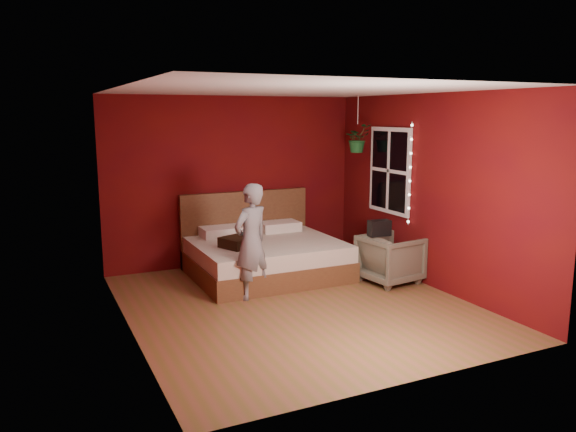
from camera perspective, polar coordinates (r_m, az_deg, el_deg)
The scene contains 10 objects.
floor at distance 7.02m, azimuth 0.89°, elevation -9.02°, with size 4.50×4.50×0.00m, color brown.
room_walls at distance 6.66m, azimuth 0.93°, elevation 4.75°, with size 4.04×4.54×2.62m.
window at distance 8.45m, azimuth 10.27°, elevation 4.55°, with size 0.05×0.97×1.27m.
fairy_lights at distance 8.02m, azimuth 12.30°, elevation 4.18°, with size 0.04×0.04×1.45m.
bed at distance 8.23m, azimuth -2.48°, elevation -3.95°, with size 2.07×1.76×1.14m.
person at distance 7.10m, azimuth -3.77°, elevation -2.60°, with size 0.54×0.35×1.48m, color gray.
armchair at distance 7.96m, azimuth 10.36°, elevation -4.30°, with size 0.72×0.74×0.68m, color #6B6654.
handbag at distance 7.80m, azimuth 9.26°, elevation -1.21°, with size 0.30×0.15×0.22m, color black.
throw_pillow at distance 7.75m, azimuth -5.11°, elevation -2.67°, with size 0.40×0.40×0.14m, color black.
hanging_plant at distance 8.70m, azimuth 7.06°, elevation 7.84°, with size 0.44×0.40×0.86m.
Camera 1 is at (-2.92, -5.95, 2.33)m, focal length 35.00 mm.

